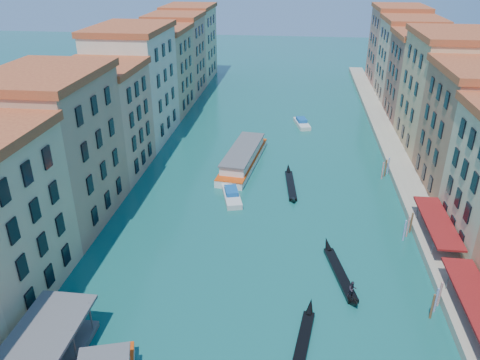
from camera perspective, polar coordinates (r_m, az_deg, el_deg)
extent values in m
cube|color=tan|center=(64.45, -21.54, 3.14)|extent=(12.00, 17.00, 19.00)
cube|color=#9A3B21|center=(61.61, -23.06, 11.73)|extent=(12.80, 17.40, 1.00)
cube|color=tan|center=(77.91, -16.33, 6.71)|extent=(12.00, 14.00, 16.50)
cube|color=#9A3B21|center=(75.65, -17.16, 12.97)|extent=(12.80, 14.40, 1.00)
cube|color=beige|center=(91.69, -12.72, 11.07)|extent=(12.00, 18.00, 20.00)
cube|color=#9A3B21|center=(89.71, -13.39, 17.56)|extent=(12.80, 18.40, 1.00)
cube|color=tan|center=(107.69, -9.73, 12.79)|extent=(12.00, 16.00, 17.50)
cube|color=#9A3B21|center=(106.05, -10.12, 17.66)|extent=(12.80, 16.40, 1.00)
cube|color=tan|center=(122.21, -7.72, 14.70)|extent=(12.00, 15.00, 18.50)
cube|color=#9A3B21|center=(120.74, -8.00, 19.23)|extent=(12.80, 15.40, 1.00)
cube|color=#C9B388|center=(137.46, -6.06, 16.11)|extent=(12.00, 17.00, 19.00)
cube|color=#9A3B21|center=(136.15, -6.26, 20.26)|extent=(12.80, 17.40, 1.00)
cube|color=#A06848|center=(75.21, 26.74, 4.88)|extent=(12.00, 16.00, 18.00)
cube|color=tan|center=(90.36, 23.65, 9.33)|extent=(12.00, 18.00, 20.00)
cube|color=#9A3B21|center=(88.34, 24.89, 15.83)|extent=(12.80, 18.40, 1.00)
cube|color=#995C48|center=(106.09, 21.29, 11.23)|extent=(12.00, 15.00, 17.50)
cube|color=#9A3B21|center=(104.41, 22.12, 16.12)|extent=(12.80, 15.40, 1.00)
cube|color=#DCAF88|center=(120.73, 19.73, 13.33)|extent=(12.00, 16.00, 18.50)
cube|color=#9A3B21|center=(119.24, 20.45, 17.87)|extent=(12.80, 16.40, 1.00)
cube|color=#BE755E|center=(136.53, 18.41, 15.04)|extent=(12.00, 17.00, 19.50)
cube|color=#9A3B21|center=(135.21, 19.05, 19.28)|extent=(12.80, 17.40, 1.00)
cube|color=gray|center=(85.82, 18.43, 2.62)|extent=(4.00, 140.00, 1.00)
cylinder|color=#58575A|center=(54.16, 23.91, -11.57)|extent=(0.12, 0.12, 3.00)
cube|color=maroon|center=(62.11, 22.97, -4.70)|extent=(3.20, 12.60, 0.25)
cylinder|color=#58575A|center=(59.02, 22.38, -7.97)|extent=(0.12, 0.12, 3.00)
cylinder|color=#58575A|center=(65.96, 20.71, -3.95)|extent=(0.12, 0.12, 3.00)
cylinder|color=brown|center=(50.90, 22.38, -14.20)|extent=(0.24, 0.24, 3.20)
cylinder|color=brown|center=(51.81, 22.77, -13.48)|extent=(0.24, 0.24, 3.20)
cylinder|color=brown|center=(52.73, 23.15, -12.80)|extent=(0.24, 0.24, 3.20)
cylinder|color=brown|center=(61.97, 19.41, -5.95)|extent=(0.24, 0.24, 3.20)
cylinder|color=brown|center=(62.95, 19.77, -5.49)|extent=(0.24, 0.24, 3.20)
cylinder|color=brown|center=(63.93, 20.13, -5.04)|extent=(0.24, 0.24, 3.20)
cylinder|color=brown|center=(77.61, 16.98, 1.01)|extent=(0.24, 0.24, 3.20)
cylinder|color=brown|center=(78.62, 17.30, 1.29)|extent=(0.24, 0.24, 3.20)
cylinder|color=brown|center=(79.63, 17.62, 1.56)|extent=(0.24, 0.24, 3.20)
cylinder|color=brown|center=(47.99, -24.57, -17.49)|extent=(0.24, 0.24, 3.20)
cube|color=white|center=(79.75, 0.37, 2.32)|extent=(6.72, 19.97, 1.17)
cube|color=white|center=(79.25, 0.38, 3.16)|extent=(5.77, 16.02, 1.57)
cube|color=#58575A|center=(78.89, 0.38, 3.78)|extent=(6.12, 16.54, 0.24)
cube|color=#D3420C|center=(79.53, 0.38, 2.67)|extent=(6.77, 19.97, 0.24)
cube|color=black|center=(45.51, 7.56, -19.48)|extent=(2.48, 9.13, 0.45)
cone|color=black|center=(48.93, 8.54, -15.07)|extent=(1.21, 2.14, 1.69)
cube|color=black|center=(54.37, 12.08, -11.14)|extent=(3.26, 9.52, 0.47)
cone|color=black|center=(58.23, 10.60, -7.75)|extent=(1.40, 2.28, 1.77)
cone|color=black|center=(50.32, 13.90, -14.41)|extent=(1.32, 1.92, 1.56)
imported|color=#271F2A|center=(50.73, 13.54, -12.81)|extent=(1.02, 0.87, 1.82)
cube|color=black|center=(72.52, 6.20, -0.67)|extent=(2.12, 9.69, 0.48)
cone|color=black|center=(77.16, 5.92, 1.38)|extent=(1.17, 2.23, 1.79)
cone|color=black|center=(67.66, 6.55, -2.46)|extent=(1.13, 1.86, 1.58)
cube|color=beige|center=(68.51, -1.00, -2.03)|extent=(3.92, 7.24, 0.79)
cube|color=#125199|center=(68.62, -1.06, -1.33)|extent=(2.50, 3.33, 0.69)
cube|color=silver|center=(99.32, 7.56, 6.81)|extent=(3.76, 7.26, 0.79)
cube|color=#125199|center=(99.56, 7.52, 7.28)|extent=(2.44, 3.31, 0.69)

